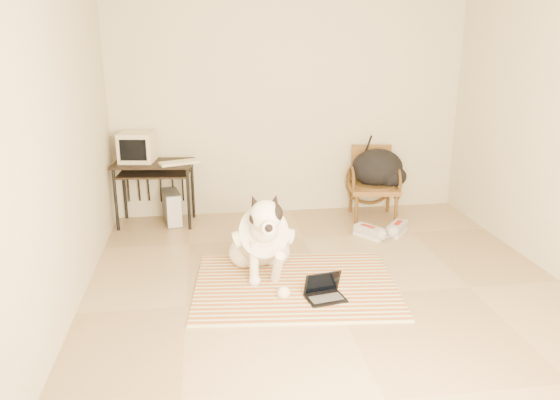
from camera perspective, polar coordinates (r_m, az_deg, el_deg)
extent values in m
plane|color=tan|center=(4.49, 5.54, -10.00)|extent=(4.50, 4.50, 0.00)
plane|color=beige|center=(6.25, 1.03, 10.78)|extent=(4.50, 0.00, 4.50)
plane|color=beige|center=(2.03, 21.61, -4.27)|extent=(4.50, 0.00, 4.50)
plane|color=beige|center=(4.07, -22.56, 6.00)|extent=(0.00, 4.50, 4.50)
cube|color=#C45719|center=(4.18, 2.13, -11.98)|extent=(1.68, 0.42, 0.02)
cube|color=#417F39|center=(4.41, 1.86, -10.36)|extent=(1.68, 0.42, 0.02)
cube|color=#714190|center=(4.63, 1.63, -8.90)|extent=(1.68, 0.42, 0.02)
cube|color=gold|center=(4.86, 1.41, -7.58)|extent=(1.68, 0.42, 0.02)
cube|color=beige|center=(5.10, 1.22, -6.38)|extent=(1.68, 0.42, 0.02)
sphere|color=white|center=(4.95, -3.71, -5.49)|extent=(0.28, 0.28, 0.28)
sphere|color=white|center=(4.97, -0.60, -5.31)|extent=(0.28, 0.28, 0.28)
ellipsoid|color=white|center=(4.94, -2.14, -5.21)|extent=(0.35, 0.32, 0.28)
ellipsoid|color=white|center=(4.71, -1.91, -3.84)|extent=(0.36, 0.65, 0.61)
cylinder|color=silver|center=(4.72, -1.93, -3.79)|extent=(0.42, 0.55, 0.56)
sphere|color=white|center=(4.50, -1.65, -3.05)|extent=(0.24, 0.24, 0.24)
sphere|color=white|center=(4.36, -1.51, -1.65)|extent=(0.26, 0.26, 0.26)
ellipsoid|color=black|center=(4.36, -1.00, -1.41)|extent=(0.20, 0.23, 0.19)
cylinder|color=white|center=(4.27, -1.31, -2.63)|extent=(0.11, 0.14, 0.11)
sphere|color=black|center=(4.20, -1.17, -2.96)|extent=(0.06, 0.06, 0.06)
cone|color=black|center=(4.38, -2.71, -0.21)|extent=(0.13, 0.13, 0.16)
cone|color=black|center=(4.40, -0.53, -0.11)|extent=(0.13, 0.13, 0.16)
torus|color=white|center=(4.47, -1.62, -2.58)|extent=(0.23, 0.13, 0.21)
cylinder|color=white|center=(4.58, -2.72, -6.46)|extent=(0.08, 0.12, 0.39)
cylinder|color=white|center=(4.51, -0.26, -7.15)|extent=(0.08, 0.35, 0.39)
sphere|color=white|center=(4.63, -2.66, -8.42)|extent=(0.10, 0.10, 0.10)
sphere|color=white|center=(4.41, 0.39, -9.68)|extent=(0.10, 0.10, 0.10)
cone|color=black|center=(5.21, -2.67, -5.33)|extent=(0.19, 0.39, 0.10)
cube|color=black|center=(4.40, 4.79, -10.22)|extent=(0.33, 0.26, 0.02)
cube|color=#474749|center=(4.39, 4.84, -10.17)|extent=(0.27, 0.17, 0.00)
cube|color=black|center=(4.41, 4.44, -8.61)|extent=(0.31, 0.13, 0.20)
cube|color=black|center=(4.40, 4.48, -8.62)|extent=(0.27, 0.11, 0.17)
cube|color=black|center=(6.04, -13.09, 3.74)|extent=(0.89, 0.55, 0.03)
cube|color=black|center=(6.02, -13.06, 2.65)|extent=(0.78, 0.45, 0.02)
cylinder|color=black|center=(6.04, -16.78, -0.03)|extent=(0.03, 0.03, 0.67)
cylinder|color=black|center=(6.40, -15.93, 1.02)|extent=(0.03, 0.03, 0.67)
cylinder|color=black|center=(5.89, -9.55, 0.05)|extent=(0.03, 0.03, 0.67)
cylinder|color=black|center=(6.26, -9.10, 1.11)|extent=(0.03, 0.03, 0.67)
cube|color=beige|center=(6.09, -14.69, 5.39)|extent=(0.40, 0.38, 0.32)
cube|color=black|center=(5.93, -15.10, 5.05)|extent=(0.28, 0.06, 0.22)
cube|color=beige|center=(5.90, -10.47, 3.87)|extent=(0.44, 0.29, 0.03)
cube|color=#474749|center=(6.17, -11.23, -0.74)|extent=(0.24, 0.41, 0.37)
cube|color=silver|center=(5.99, -10.95, -1.28)|extent=(0.15, 0.04, 0.35)
cube|color=brown|center=(6.25, 9.74, 1.24)|extent=(0.59, 0.58, 0.05)
cylinder|color=#38240F|center=(6.24, 9.75, 1.57)|extent=(0.49, 0.49, 0.04)
cube|color=brown|center=(6.42, 9.49, 3.94)|extent=(0.46, 0.10, 0.40)
cylinder|color=#38240F|center=(6.07, 7.97, -1.06)|extent=(0.04, 0.04, 0.33)
cylinder|color=#38240F|center=(6.48, 7.42, 0.15)|extent=(0.04, 0.04, 0.33)
cylinder|color=#38240F|center=(6.15, 12.01, -1.04)|extent=(0.04, 0.04, 0.33)
cylinder|color=#38240F|center=(6.55, 11.21, 0.16)|extent=(0.04, 0.04, 0.33)
ellipsoid|color=black|center=(6.25, 10.13, 3.34)|extent=(0.58, 0.48, 0.43)
ellipsoid|color=black|center=(6.24, 11.50, 2.41)|extent=(0.36, 0.29, 0.25)
cube|color=silver|center=(5.77, 9.30, -3.67)|extent=(0.30, 0.34, 0.03)
cube|color=gray|center=(5.75, 9.32, -3.25)|extent=(0.29, 0.33, 0.10)
cube|color=maroon|center=(5.74, 9.34, -2.84)|extent=(0.14, 0.17, 0.02)
cube|color=silver|center=(5.92, 12.12, -3.29)|extent=(0.31, 0.34, 0.03)
cube|color=gray|center=(5.90, 12.15, -2.88)|extent=(0.30, 0.33, 0.10)
cube|color=maroon|center=(5.89, 12.18, -2.48)|extent=(0.15, 0.16, 0.02)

